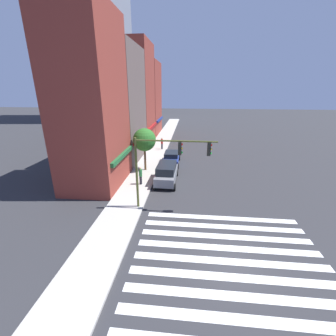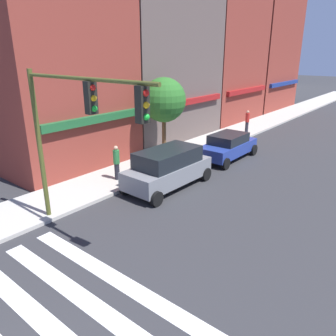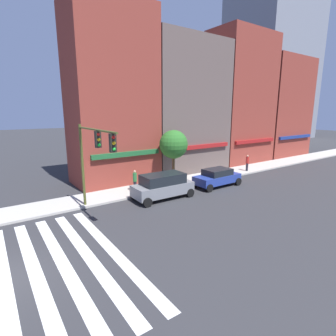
% 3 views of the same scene
% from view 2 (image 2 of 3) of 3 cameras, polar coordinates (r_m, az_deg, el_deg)
% --- Properties ---
extents(storefront_row, '(34.79, 5.30, 15.97)m').
position_cam_2_polar(storefront_row, '(29.09, 5.67, 21.72)').
color(storefront_row, maroon).
rests_on(storefront_row, ground_plane).
extents(traffic_signal, '(0.32, 6.00, 5.76)m').
position_cam_2_polar(traffic_signal, '(10.93, -16.17, 7.97)').
color(traffic_signal, '#474C1E').
rests_on(traffic_signal, ground_plane).
extents(suv_grey, '(4.74, 2.12, 1.94)m').
position_cam_2_polar(suv_grey, '(15.82, 0.00, 0.11)').
color(suv_grey, slate).
rests_on(suv_grey, ground_plane).
extents(sedan_blue, '(4.41, 2.02, 1.59)m').
position_cam_2_polar(sedan_blue, '(20.54, 10.40, 3.82)').
color(sedan_blue, navy).
rests_on(sedan_blue, ground_plane).
extents(pedestrian_green_top, '(0.32, 0.32, 1.77)m').
position_cam_2_polar(pedestrian_green_top, '(16.65, -8.95, 1.02)').
color(pedestrian_green_top, '#23232D').
rests_on(pedestrian_green_top, sidewalk_left).
extents(pedestrian_red_jacket, '(0.32, 0.32, 1.77)m').
position_cam_2_polar(pedestrian_red_jacket, '(27.26, 13.63, 7.95)').
color(pedestrian_red_jacket, '#23232D').
rests_on(pedestrian_red_jacket, sidewalk_left).
extents(street_tree, '(2.56, 2.56, 4.82)m').
position_cam_2_polar(street_tree, '(19.24, -0.72, 11.71)').
color(street_tree, brown).
rests_on(street_tree, sidewalk_left).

